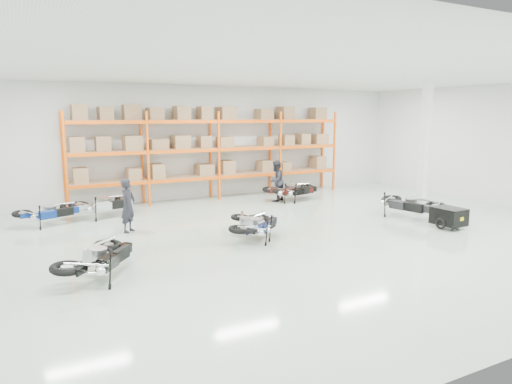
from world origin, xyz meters
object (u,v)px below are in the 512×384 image
moto_blue_centre (257,221)px  person_back (276,181)px  moto_black_far_left (99,252)px  moto_back_b (105,200)px  moto_silver_left (251,220)px  trailer (449,216)px  moto_back_c (296,187)px  moto_back_d (290,187)px  person_left (128,205)px  moto_touring_right (409,200)px  moto_back_a (49,208)px

moto_blue_centre → person_back: person_back is taller
moto_black_far_left → person_back: 9.57m
person_back → moto_back_b: bearing=-31.9°
moto_silver_left → trailer: (5.75, -1.72, -0.16)m
trailer → moto_back_b: (-8.85, 6.31, 0.21)m
moto_back_c → person_back: size_ratio=1.14×
moto_silver_left → moto_back_c: (4.12, 4.20, 0.04)m
moto_back_c → moto_back_d: size_ratio=0.98×
moto_back_c → trailer: bearing=-175.2°
moto_back_b → moto_back_c: size_ratio=1.02×
trailer → person_back: (-2.39, 6.20, 0.44)m
moto_blue_centre → person_back: bearing=-74.1°
moto_back_c → person_left: size_ratio=1.17×
moto_black_far_left → moto_back_b: bearing=-62.1°
moto_silver_left → person_back: size_ratio=1.05×
moto_blue_centre → moto_back_b: (-3.19, 4.82, 0.05)m
moto_blue_centre → trailer: bearing=-144.0°
person_left → moto_silver_left: bearing=-87.5°
moto_touring_right → trailer: bearing=-101.3°
trailer → moto_black_far_left: bearing=175.8°
trailer → moto_back_a: moto_back_a is taller
moto_back_b → moto_back_c: bearing=-107.1°
moto_silver_left → moto_back_c: moto_back_c is taller
moto_blue_centre → moto_back_d: bearing=-79.5°
moto_back_a → trailer: bearing=-138.7°
moto_silver_left → moto_back_c: 5.89m
moto_back_a → person_left: person_left is taller
moto_silver_left → trailer: bearing=-177.4°
moto_blue_centre → person_left: person_left is taller
moto_back_a → moto_touring_right: bearing=-131.7°
trailer → person_left: size_ratio=0.95×
person_left → moto_back_a: bearing=85.9°
moto_back_b → person_back: bearing=-104.9°
person_back → moto_blue_centre: bearing=24.2°
moto_silver_left → moto_back_d: (3.89, 4.26, 0.05)m
moto_silver_left → moto_black_far_left: 4.41m
trailer → moto_back_b: 10.88m
moto_back_c → person_left: person_left is taller
moto_black_far_left → moto_back_d: (8.07, 5.66, -0.01)m
trailer → moto_back_a: (-10.55, 5.92, 0.17)m
moto_back_c → moto_touring_right: bearing=-169.9°
moto_silver_left → moto_back_b: 5.55m
moto_black_far_left → moto_silver_left: bearing=-123.4°
moto_black_far_left → moto_back_b: size_ratio=1.01×
moto_back_c → moto_black_far_left: bearing=113.4°
moto_black_far_left → moto_blue_centre: bearing=-126.6°
moto_touring_right → person_left: 8.89m
moto_black_far_left → moto_back_b: 6.09m
moto_blue_centre → moto_black_far_left: bearing=66.2°
moto_blue_centre → moto_black_far_left: size_ratio=0.90×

